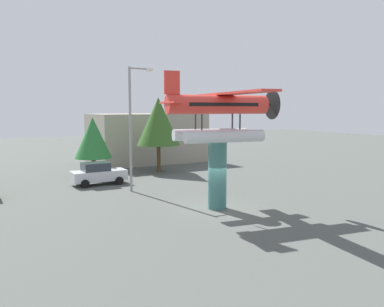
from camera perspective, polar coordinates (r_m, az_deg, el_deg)
ground_plane at (r=24.34m, az=3.58°, el=-7.79°), size 140.00×140.00×0.00m
display_pedestal at (r=23.93m, az=3.61°, el=-3.09°), size 1.10×1.10×4.04m
floatplane_monument at (r=23.67m, az=3.96°, el=5.78°), size 7.11×10.44×4.00m
car_mid_silver at (r=32.50m, az=-13.17°, el=-2.78°), size 4.20×2.02×1.76m
streetlight_primary at (r=29.06m, az=-8.42°, el=4.61°), size 1.84×0.28×8.89m
storefront_building at (r=45.56m, az=-6.43°, el=2.22°), size 12.04×7.22×5.40m
tree_east at (r=36.35m, az=-13.86°, el=2.18°), size 3.25×3.25×5.24m
tree_center_back at (r=37.99m, az=-4.78°, el=4.54°), size 4.03×4.03×7.02m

